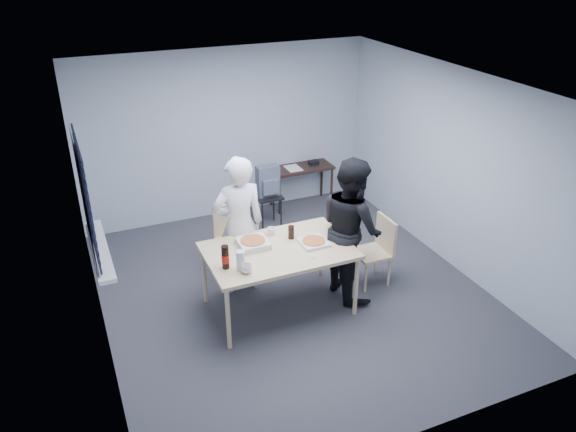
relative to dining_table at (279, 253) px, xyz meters
name	(u,v)px	position (x,y,z in m)	size (l,w,h in m)	color
room	(88,205)	(-1.92, 0.65, 0.69)	(5.00, 5.00, 5.00)	#323238
dining_table	(279,253)	(0.00, 0.00, 0.00)	(1.66, 1.05, 0.81)	beige
chair_far	(232,233)	(-0.21, 1.10, -0.24)	(0.42, 0.42, 0.89)	beige
chair_right	(378,246)	(1.37, 0.05, -0.24)	(0.42, 0.42, 0.89)	beige
person_white	(239,226)	(-0.27, 0.59, 0.13)	(0.65, 0.42, 1.77)	silver
person_black	(351,228)	(0.94, 0.00, 0.13)	(0.86, 0.47, 1.77)	black
side_table	(302,171)	(1.44, 2.53, -0.16)	(1.00, 0.45, 0.67)	black
stool	(268,202)	(0.66, 2.02, -0.34)	(0.38, 0.38, 0.52)	black
backpack	(268,181)	(0.66, 2.00, 0.00)	(0.33, 0.24, 0.46)	#575C65
pizza_box_a	(253,243)	(-0.24, 0.18, 0.10)	(0.34, 0.34, 0.08)	silver
pizza_box_b	(314,242)	(0.42, -0.04, 0.08)	(0.31, 0.31, 0.04)	silver
mug_a	(247,269)	(-0.50, -0.33, 0.11)	(0.12, 0.12, 0.10)	white
mug_b	(271,231)	(0.05, 0.35, 0.10)	(0.10, 0.10, 0.09)	white
cola_glass	(291,232)	(0.23, 0.18, 0.14)	(0.07, 0.07, 0.16)	black
soda_bottle	(225,257)	(-0.67, -0.15, 0.19)	(0.08, 0.08, 0.27)	black
plastic_cups	(241,260)	(-0.53, -0.24, 0.17)	(0.09, 0.09, 0.22)	silver
rubber_band	(314,259)	(0.28, -0.35, 0.06)	(0.06, 0.06, 0.00)	red
papers	(293,168)	(1.29, 2.52, -0.08)	(0.23, 0.31, 0.01)	white
black_box	(314,162)	(1.66, 2.54, -0.05)	(0.16, 0.11, 0.07)	black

